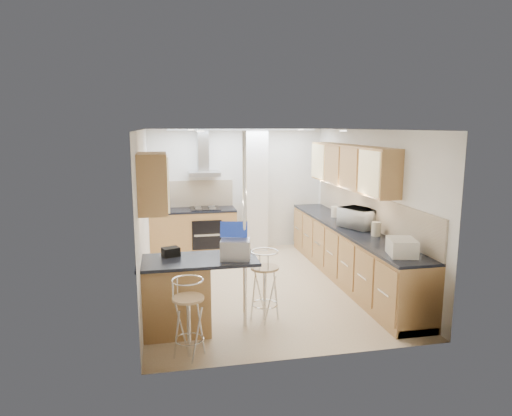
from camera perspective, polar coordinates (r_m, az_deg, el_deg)
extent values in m
plane|color=#CEB189|center=(7.52, 0.66, -9.64)|extent=(4.80, 4.80, 0.00)
cube|color=white|center=(9.52, -2.40, 2.33)|extent=(3.60, 0.04, 2.50)
cube|color=white|center=(4.93, 6.63, -5.20)|extent=(3.60, 0.04, 2.50)
cube|color=white|center=(7.04, -13.79, -0.76)|extent=(0.04, 4.80, 2.50)
cube|color=white|center=(7.77, 13.75, 0.25)|extent=(0.04, 4.80, 2.50)
cube|color=silver|center=(7.08, 0.70, 9.77)|extent=(3.60, 4.80, 0.02)
cube|color=#B18046|center=(7.99, 11.61, 5.16)|extent=(0.34, 3.00, 0.72)
cube|color=#B18046|center=(5.61, -12.80, 3.04)|extent=(0.34, 0.62, 0.72)
cube|color=beige|center=(7.78, 13.63, -0.26)|extent=(0.03, 4.40, 0.56)
cube|color=beige|center=(9.42, -8.10, 1.72)|extent=(1.70, 0.03, 0.56)
cube|color=white|center=(9.39, -0.09, 2.23)|extent=(0.45, 0.40, 2.50)
cube|color=#B2B4B7|center=(9.15, -6.50, 4.28)|extent=(0.62, 0.48, 0.08)
cube|color=#B2B4B7|center=(9.25, -6.64, 7.08)|extent=(0.22, 0.20, 0.88)
cylinder|color=white|center=(5.70, -1.44, -3.02)|extent=(0.05, 0.05, 2.50)
cube|color=black|center=(8.99, -6.15, -3.38)|extent=(0.58, 0.02, 0.58)
cube|color=black|center=(9.19, -6.39, -0.06)|extent=(0.58, 0.50, 0.02)
cube|color=tan|center=(8.84, -1.82, 9.76)|extent=(2.80, 0.35, 0.02)
cube|color=#B18046|center=(7.83, 11.51, -5.67)|extent=(0.60, 4.40, 0.88)
cube|color=black|center=(7.72, 11.63, -2.38)|extent=(0.63, 4.40, 0.04)
cube|color=#B18046|center=(9.27, -7.87, -3.06)|extent=(1.70, 0.60, 0.88)
cube|color=black|center=(9.18, -7.94, -0.27)|extent=(1.70, 0.63, 0.04)
cube|color=#B18046|center=(5.87, -7.23, -10.90)|extent=(1.35, 0.62, 0.90)
cube|color=black|center=(5.72, -7.34, -6.50)|extent=(1.47, 0.72, 0.04)
imported|color=white|center=(7.57, 12.69, -1.24)|extent=(0.60, 0.70, 0.33)
cube|color=gray|center=(5.62, -2.58, -5.18)|extent=(0.41, 0.34, 0.25)
cube|color=black|center=(5.85, -10.61, -5.41)|extent=(0.24, 0.21, 0.11)
cylinder|color=beige|center=(8.41, 9.79, -0.47)|extent=(0.16, 0.16, 0.20)
cylinder|color=beige|center=(8.15, 11.58, -1.06)|extent=(0.12, 0.12, 0.14)
cylinder|color=beige|center=(7.11, 14.78, -2.54)|extent=(0.17, 0.17, 0.21)
cylinder|color=white|center=(7.52, 12.94, -2.06)|extent=(0.13, 0.13, 0.14)
cube|color=beige|center=(6.14, 17.77, -4.68)|extent=(0.42, 0.48, 0.22)
cylinder|color=#B2B4B7|center=(8.99, -11.20, 0.23)|extent=(0.16, 0.16, 0.21)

